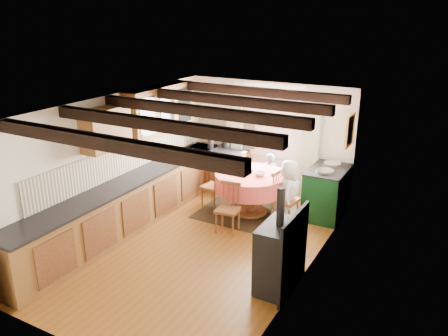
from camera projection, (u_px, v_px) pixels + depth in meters
The scene contains 40 objects.
floor at pixel (201, 246), 7.58m from camera, with size 3.60×5.50×0.00m, color brown.
ceiling at pixel (199, 105), 6.78m from camera, with size 3.60×5.50×0.00m, color white.
wall_back at pixel (268, 139), 9.46m from camera, with size 3.60×0.00×2.40m, color silver.
wall_front at pixel (68, 258), 4.90m from camera, with size 3.60×0.00×2.40m, color silver.
wall_left at pixel (114, 162), 8.00m from camera, with size 0.00×5.50×2.40m, color silver.
wall_right at pixel (308, 201), 6.36m from camera, with size 0.00×5.50×2.40m, color silver.
beam_a at pixel (107, 143), 5.16m from camera, with size 3.60×0.16×0.16m, color black.
beam_b at pixel (159, 125), 5.99m from camera, with size 3.60×0.16×0.16m, color black.
beam_c at pixel (199, 111), 6.81m from camera, with size 3.60×0.16×0.16m, color black.
beam_d at pixel (230, 100), 7.64m from camera, with size 3.60×0.16×0.16m, color black.
beam_e at pixel (255, 92), 8.47m from camera, with size 3.60×0.16×0.16m, color black.
splash_left at pixel (126, 158), 8.24m from camera, with size 0.02×4.50×0.55m, color beige.
splash_back at pixel (226, 133), 9.89m from camera, with size 1.40×0.02×0.55m, color beige.
base_cabinet_left at pixel (130, 205), 8.11m from camera, with size 0.60×5.30×0.88m, color brown.
base_cabinet_back at pixel (218, 169), 9.94m from camera, with size 1.30×0.60×0.88m, color brown.
worktop_left at pixel (129, 181), 7.95m from camera, with size 0.64×5.30×0.04m, color black.
worktop_back at pixel (218, 150), 9.77m from camera, with size 1.30×0.64×0.04m, color black.
wall_cabinet_glass at pixel (160, 109), 8.67m from camera, with size 0.34×1.80×0.90m, color brown.
wall_cabinet_solid at pixel (106, 129), 7.44m from camera, with size 0.34×0.90×0.70m, color brown.
window_frame at pixel (273, 121), 9.27m from camera, with size 1.34×0.03×1.54m, color white.
window_pane at pixel (273, 121), 9.27m from camera, with size 1.20×0.01×1.40m, color white.
curtain_left at pixel (235, 140), 9.75m from camera, with size 0.35×0.10×2.10m, color beige.
curtain_right at pixel (310, 151), 8.98m from camera, with size 0.35×0.10×2.10m, color beige.
curtain_rod at pixel (273, 93), 9.00m from camera, with size 0.03×0.03×2.00m, color black.
wall_picture at pixel (350, 131), 8.12m from camera, with size 0.04×0.50×0.60m, color gold.
wall_plate at pixel (318, 122), 8.79m from camera, with size 0.30×0.30×0.02m, color silver.
rug at pixel (250, 213), 8.79m from camera, with size 1.92×1.50×0.01m, color black.
dining_table at pixel (251, 194), 8.66m from camera, with size 1.37×1.37×0.83m, color #E8535E, non-canonical shape.
chair_near at pixel (228, 208), 7.93m from camera, with size 0.39×0.41×0.92m, color #95502F, non-canonical shape.
chair_left at pixel (213, 185), 8.99m from camera, with size 0.39×0.41×0.92m, color #95502F, non-canonical shape.
chair_right at pixel (285, 198), 8.21m from camera, with size 0.44×0.46×1.03m, color #95502F, non-canonical shape.
aga_range at pixel (327, 192), 8.57m from camera, with size 0.68×1.05×0.97m, color black, non-canonical shape.
cast_iron_stove at pixel (279, 240), 6.19m from camera, with size 0.46×0.77×1.54m, color black, non-canonical shape.
child_far at pixel (269, 177), 9.24m from camera, with size 0.38×0.25×1.03m, color #46526F.
child_right at pixel (289, 192), 8.21m from camera, with size 0.60×0.39×1.23m, color silver.
bowl_a at pixel (239, 173), 8.51m from camera, with size 0.20×0.20×0.05m, color silver.
bowl_b at pixel (260, 174), 8.42m from camera, with size 0.20×0.20×0.06m, color silver.
cup at pixel (251, 171), 8.51m from camera, with size 0.10×0.10×0.09m, color silver.
canister_tall at pixel (211, 143), 9.78m from camera, with size 0.13×0.13×0.23m, color #262628.
canister_wide at pixel (226, 143), 9.77m from camera, with size 0.19×0.19×0.21m, color #262628.
Camera 1 is at (3.56, -5.71, 3.74)m, focal length 36.08 mm.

